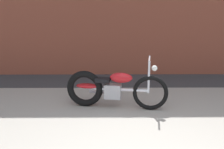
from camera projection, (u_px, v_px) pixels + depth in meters
sidewalk_slab at (132, 115)px, 4.65m from camera, size 36.00×3.50×0.01m
motorcycle_red at (109, 88)px, 4.94m from camera, size 1.99×0.67×1.03m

